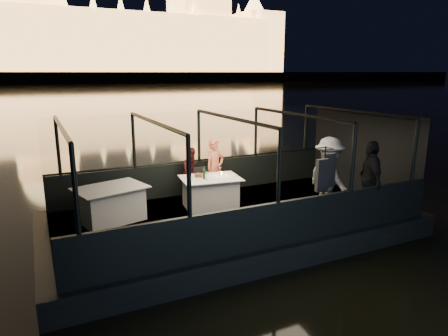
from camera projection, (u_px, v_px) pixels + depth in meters
name	position (u px, v px, depth m)	size (l,w,h in m)	color
river_water	(53.00, 92.00, 79.87)	(500.00, 500.00, 0.00)	black
boat_hull	(231.00, 233.00, 9.68)	(8.60, 4.40, 1.00)	black
boat_deck	(231.00, 215.00, 9.57)	(8.00, 4.00, 0.04)	black
gunwale_port	(199.00, 177.00, 11.21)	(8.00, 0.08, 0.90)	black
gunwale_starboard	(278.00, 224.00, 7.70)	(8.00, 0.08, 0.90)	black
cabin_glass_port	(199.00, 136.00, 10.94)	(8.00, 0.02, 1.40)	#99B2B2
cabin_glass_starboard	(279.00, 166.00, 7.43)	(8.00, 0.02, 1.40)	#99B2B2
cabin_roof_glass	(232.00, 118.00, 9.02)	(8.00, 4.00, 0.02)	#99B2B2
end_wall_fore	(44.00, 188.00, 7.61)	(0.02, 4.00, 2.30)	black
end_wall_aft	(361.00, 153.00, 10.97)	(0.02, 4.00, 2.30)	black
canopy_ribs	(231.00, 167.00, 9.29)	(8.00, 4.00, 2.30)	black
embankment	(38.00, 78.00, 193.69)	(400.00, 140.00, 6.00)	#423D33
parliament_building	(32.00, 7.00, 156.45)	(220.00, 32.00, 60.00)	#F2D18C
dining_table_central	(211.00, 192.00, 9.98)	(1.45, 1.05, 0.77)	silver
dining_table_aft	(111.00, 205.00, 9.04)	(1.51, 1.09, 0.80)	white
chair_port_left	(203.00, 182.00, 10.63)	(0.39, 0.39, 0.83)	black
chair_port_right	(218.00, 181.00, 10.76)	(0.37, 0.37, 0.79)	black
coat_stand	(323.00, 187.00, 8.59)	(0.50, 0.40, 1.80)	black
person_woman_coral	(215.00, 169.00, 10.84)	(0.57, 0.38, 1.57)	#ED7656
person_man_maroon	(192.00, 171.00, 10.67)	(0.66, 0.51, 1.37)	#3A1011
passenger_stripe	(328.00, 180.00, 9.34)	(1.21, 0.68, 1.87)	silver
passenger_dark	(369.00, 183.00, 9.11)	(1.08, 0.45, 1.83)	black
wine_bottle	(204.00, 173.00, 9.72)	(0.07, 0.07, 0.31)	#153C16
bread_basket	(199.00, 175.00, 9.96)	(0.21, 0.21, 0.08)	brown
amber_candle	(221.00, 174.00, 10.11)	(0.05, 0.05, 0.07)	#F7B53D
plate_near	(233.00, 175.00, 10.11)	(0.23, 0.23, 0.01)	white
plate_far	(205.00, 175.00, 10.09)	(0.23, 0.23, 0.01)	silver
wine_glass_white	(207.00, 176.00, 9.70)	(0.07, 0.07, 0.20)	white
wine_glass_red	(220.00, 170.00, 10.25)	(0.06, 0.06, 0.17)	silver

